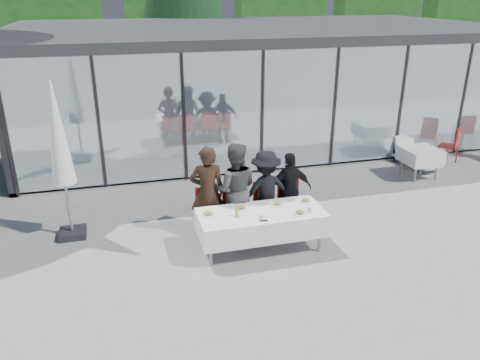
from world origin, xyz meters
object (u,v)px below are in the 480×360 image
(folded_eyeglasses, at_px, (264,221))
(lounger, at_px, (413,156))
(diner_chair_a, at_px, (208,210))
(diner_b, at_px, (235,189))
(spare_chair_b, at_px, (452,143))
(diner_a, at_px, (208,192))
(market_umbrella, at_px, (59,142))
(diner_d, at_px, (290,190))
(plate_extra, at_px, (300,213))
(dining_table, at_px, (261,223))
(diner_chair_c, at_px, (265,204))
(diner_chair_d, at_px, (290,201))
(diner_chair_b, at_px, (235,207))
(plate_a, at_px, (208,214))
(diner_c, at_px, (265,191))
(spare_table_right, at_px, (420,156))
(juice_bottle, at_px, (237,213))
(plate_d, at_px, (306,201))
(plate_c, at_px, (277,204))
(plate_b, at_px, (241,207))

(folded_eyeglasses, bearing_deg, lounger, 33.42)
(diner_chair_a, height_order, folded_eyeglasses, diner_chair_a)
(diner_b, xyz_separation_m, spare_chair_b, (6.73, 2.37, -0.37))
(diner_a, relative_size, market_umbrella, 0.60)
(diner_d, distance_m, spare_chair_b, 6.10)
(diner_d, bearing_deg, diner_chair_a, 1.05)
(plate_extra, distance_m, market_umbrella, 4.47)
(diner_b, bearing_deg, dining_table, 125.20)
(diner_chair_c, height_order, diner_chair_d, same)
(diner_chair_d, relative_size, folded_eyeglasses, 6.96)
(diner_chair_b, bearing_deg, dining_table, -68.79)
(plate_a, bearing_deg, diner_c, 26.99)
(diner_chair_c, bearing_deg, spare_table_right, 19.74)
(spare_table_right, distance_m, lounger, 0.93)
(plate_extra, distance_m, juice_bottle, 1.12)
(spare_chair_b, relative_size, lounger, 0.70)
(folded_eyeglasses, bearing_deg, plate_a, 151.87)
(diner_b, height_order, diner_c, diner_b)
(juice_bottle, bearing_deg, diner_c, 46.62)
(diner_b, distance_m, plate_extra, 1.38)
(diner_chair_a, relative_size, folded_eyeglasses, 6.96)
(diner_chair_a, xyz_separation_m, plate_a, (-0.12, -0.63, 0.24))
(plate_d, bearing_deg, plate_c, -179.76)
(lounger, bearing_deg, spare_table_right, -115.14)
(plate_a, bearing_deg, spare_chair_b, 22.18)
(diner_d, xyz_separation_m, plate_a, (-1.76, -0.64, 0.01))
(diner_chair_b, relative_size, plate_c, 4.09)
(diner_chair_a, distance_m, spare_table_right, 6.00)
(diner_b, relative_size, market_umbrella, 0.61)
(diner_chair_c, distance_m, plate_b, 0.86)
(diner_chair_a, distance_m, lounger, 6.62)
(diner_chair_d, bearing_deg, diner_chair_c, 180.00)
(lounger, bearing_deg, plate_extra, -143.53)
(diner_chair_d, relative_size, plate_b, 4.09)
(diner_chair_a, bearing_deg, diner_chair_c, 0.00)
(plate_extra, xyz_separation_m, spare_table_right, (4.31, 2.67, -0.22))
(plate_b, bearing_deg, spare_table_right, 22.64)
(plate_b, distance_m, spare_chair_b, 7.36)
(diner_chair_a, relative_size, market_umbrella, 0.33)
(plate_b, xyz_separation_m, juice_bottle, (-0.16, -0.29, 0.05))
(diner_chair_c, relative_size, spare_table_right, 1.13)
(diner_chair_d, bearing_deg, plate_d, -79.77)
(diner_chair_c, relative_size, diner_d, 0.64)
(diner_b, relative_size, diner_c, 1.13)
(diner_b, height_order, plate_a, diner_b)
(plate_a, distance_m, plate_extra, 1.62)
(plate_c, xyz_separation_m, market_umbrella, (-3.72, 1.21, 1.12))
(plate_c, distance_m, plate_d, 0.56)
(diner_chair_a, distance_m, plate_a, 0.68)
(diner_b, bearing_deg, juice_bottle, 92.50)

